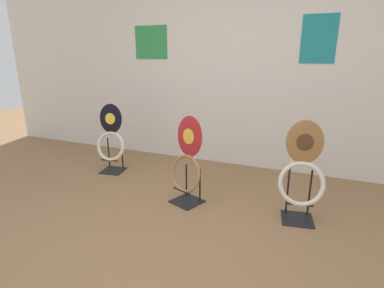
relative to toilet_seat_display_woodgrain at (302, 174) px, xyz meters
The scene contains 5 objects.
ground_plane 1.51m from the toilet_seat_display_woodgrain, 130.92° to the right, with size 14.00×14.00×0.00m, color #8E6642.
wall_back 1.78m from the toilet_seat_display_woodgrain, 127.02° to the left, with size 8.00×0.07×2.60m.
toilet_seat_display_woodgrain is the anchor object (origin of this frame).
toilet_seat_display_jazz_black 2.36m from the toilet_seat_display_woodgrain, behind, with size 0.40×0.32×0.88m.
toilet_seat_display_crimson_swirl 1.09m from the toilet_seat_display_woodgrain, behind, with size 0.41×0.36×0.90m.
Camera 1 is at (0.98, -1.57, 1.46)m, focal length 28.00 mm.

